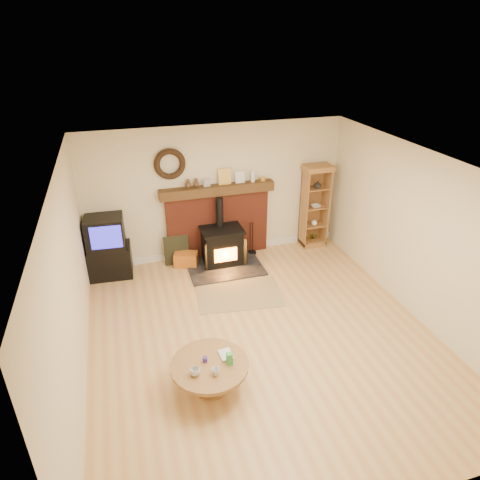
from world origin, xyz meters
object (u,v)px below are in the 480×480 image
object	(u,v)px
wood_stove	(223,247)
tv_unit	(107,248)
curio_cabinet	(314,206)
coffee_table	(210,369)

from	to	relation	value
wood_stove	tv_unit	bearing A→B (deg)	174.71
wood_stove	tv_unit	size ratio (longest dim) A/B	1.20
wood_stove	curio_cabinet	world-z (taller)	curio_cabinet
tv_unit	curio_cabinet	world-z (taller)	curio_cabinet
curio_cabinet	wood_stove	bearing A→B (deg)	-172.15
wood_stove	curio_cabinet	bearing A→B (deg)	7.85
wood_stove	curio_cabinet	xyz separation A→B (m)	(2.01, 0.28, 0.51)
curio_cabinet	coffee_table	size ratio (longest dim) A/B	1.77
wood_stove	coffee_table	distance (m)	3.22
tv_unit	wood_stove	bearing A→B (deg)	-5.29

